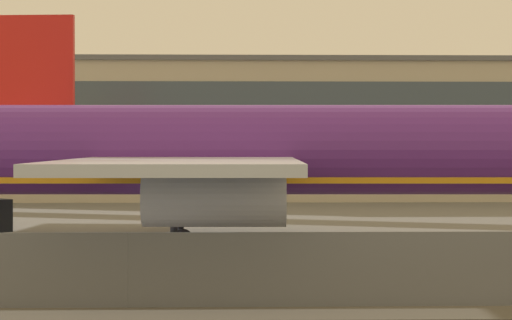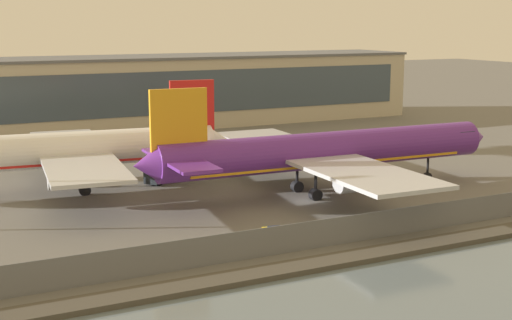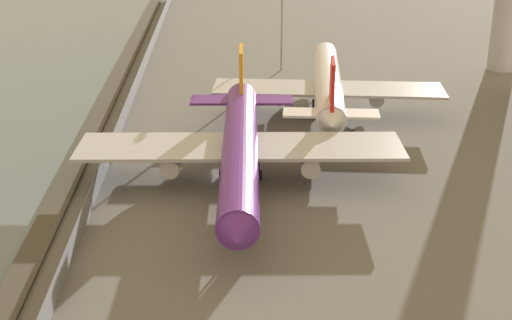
{
  "view_description": "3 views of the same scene",
  "coord_description": "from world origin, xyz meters",
  "px_view_note": "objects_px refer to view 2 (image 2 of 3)",
  "views": [
    {
      "loc": [
        3.12,
        -58.78,
        5.95
      ],
      "look_at": [
        5.18,
        4.17,
        4.99
      ],
      "focal_mm": 85.0,
      "sensor_mm": 36.0,
      "label": 1
    },
    {
      "loc": [
        -42.93,
        -71.52,
        21.21
      ],
      "look_at": [
        -0.8,
        12.42,
        2.93
      ],
      "focal_mm": 50.0,
      "sensor_mm": 36.0,
      "label": 2
    },
    {
      "loc": [
        88.74,
        0.62,
        38.87
      ],
      "look_at": [
        0.58,
        4.54,
        2.45
      ],
      "focal_mm": 50.0,
      "sensor_mm": 36.0,
      "label": 3
    }
  ],
  "objects_px": {
    "cargo_jet_purple": "(323,152)",
    "passenger_jet_white_red": "(63,151)",
    "baggage_tug": "(274,236)",
    "ops_van": "(162,173)"
  },
  "relations": [
    {
      "from": "cargo_jet_purple",
      "to": "passenger_jet_white_red",
      "type": "height_order",
      "value": "cargo_jet_purple"
    },
    {
      "from": "baggage_tug",
      "to": "ops_van",
      "type": "xyz_separation_m",
      "value": [
        -0.75,
        30.6,
        0.47
      ]
    },
    {
      "from": "cargo_jet_purple",
      "to": "baggage_tug",
      "type": "relative_size",
      "value": 14.42
    },
    {
      "from": "cargo_jet_purple",
      "to": "baggage_tug",
      "type": "distance_m",
      "value": 22.04
    },
    {
      "from": "baggage_tug",
      "to": "ops_van",
      "type": "bearing_deg",
      "value": 91.41
    },
    {
      "from": "passenger_jet_white_red",
      "to": "baggage_tug",
      "type": "bearing_deg",
      "value": -66.14
    },
    {
      "from": "passenger_jet_white_red",
      "to": "ops_van",
      "type": "xyz_separation_m",
      "value": [
        12.83,
        -0.12,
        -3.99
      ]
    },
    {
      "from": "cargo_jet_purple",
      "to": "ops_van",
      "type": "bearing_deg",
      "value": 136.2
    },
    {
      "from": "passenger_jet_white_red",
      "to": "baggage_tug",
      "type": "height_order",
      "value": "passenger_jet_white_red"
    },
    {
      "from": "passenger_jet_white_red",
      "to": "baggage_tug",
      "type": "xyz_separation_m",
      "value": [
        13.59,
        -30.72,
        -4.46
      ]
    }
  ]
}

